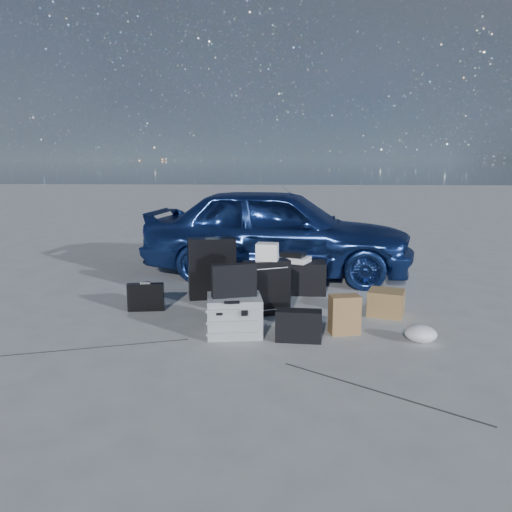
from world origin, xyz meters
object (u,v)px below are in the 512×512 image
Objects in this scene: car at (278,231)px; pelican_case at (234,315)px; briefcase at (146,297)px; suitcase_right at (266,287)px; cardboard_box at (386,303)px; suitcase_left at (212,268)px; duffel_bag at (293,277)px.

car reaches higher than pelican_case.
briefcase is (-1.42, -1.85, -0.49)m from car.
car reaches higher than briefcase.
pelican_case reaches higher than briefcase.
briefcase is at bearing 149.48° from car.
suitcase_right is (0.28, 0.65, 0.11)m from pelican_case.
car is 6.38× the size of suitcase_right.
car reaches higher than cardboard_box.
suitcase_left reaches higher than duffel_bag.
briefcase is 0.67× the size of suitcase_right.
suitcase_right is 1.29m from cardboard_box.
suitcase_right is at bearing -178.23° from cardboard_box.
cardboard_box is (1.96, -0.57, -0.23)m from suitcase_left.
car is 1.52m from suitcase_left.
duffel_bag is 1.31m from cardboard_box.
duffel_bag reaches higher than cardboard_box.
suitcase_right is at bearing -107.48° from duffel_bag.
pelican_case is 1.29× the size of briefcase.
pelican_case is 0.86× the size of suitcase_right.
cardboard_box is at bearing -140.23° from car.
suitcase_right is 1.64× the size of cardboard_box.
duffel_bag is (1.63, 0.85, 0.05)m from briefcase.
pelican_case is 1.26m from briefcase.
duffel_bag is (0.58, 1.55, 0.01)m from pelican_case.
duffel_bag is at bearing -160.90° from car.
briefcase is at bearing 179.79° from cardboard_box.
suitcase_left is (0.66, 0.56, 0.21)m from briefcase.
suitcase_left is at bearing 114.25° from suitcase_right.
pelican_case is at bearing -156.31° from cardboard_box.
suitcase_left is 1.23× the size of suitcase_right.
suitcase_left is 2.02× the size of cardboard_box.
car is at bearing 63.54° from suitcase_right.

